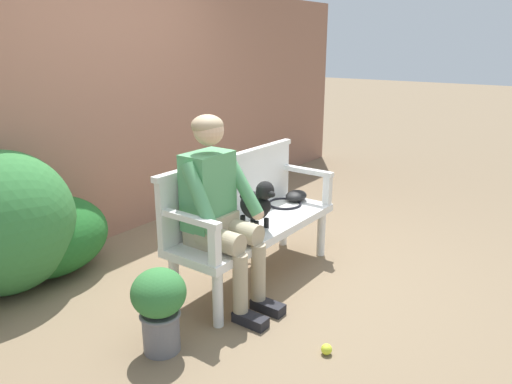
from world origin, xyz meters
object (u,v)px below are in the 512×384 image
baseball_glove (296,196)px  tennis_ball (327,349)px  person_seated (218,205)px  dog_on_bench (257,203)px  potted_plant (159,304)px  tennis_racket (281,204)px  garden_bench (256,231)px

baseball_glove → tennis_ball: size_ratio=3.33×
person_seated → tennis_ball: size_ratio=20.08×
dog_on_bench → potted_plant: bearing=-177.7°
tennis_ball → potted_plant: size_ratio=0.13×
person_seated → potted_plant: person_seated is taller
dog_on_bench → baseball_glove: size_ratio=1.69×
tennis_racket → baseball_glove: 0.17m
dog_on_bench → baseball_glove: 0.72m
dog_on_bench → tennis_racket: bearing=14.6°
baseball_glove → potted_plant: 1.74m
baseball_glove → garden_bench: bearing=178.6°
garden_bench → baseball_glove: bearing=3.8°
tennis_racket → baseball_glove: size_ratio=2.53×
dog_on_bench → tennis_racket: size_ratio=0.67×
person_seated → tennis_racket: person_seated is taller
dog_on_bench → tennis_racket: dog_on_bench is taller
tennis_racket → dog_on_bench: bearing=-165.4°
tennis_racket → baseball_glove: baseball_glove is taller
baseball_glove → potted_plant: (-1.73, -0.13, -0.19)m
garden_bench → person_seated: size_ratio=1.15×
person_seated → tennis_ball: (-0.09, -0.89, -0.69)m
garden_bench → tennis_racket: bearing=10.6°
dog_on_bench → tennis_racket: 0.58m
tennis_ball → potted_plant: (-0.54, 0.82, 0.27)m
garden_bench → tennis_ball: garden_bench is taller
garden_bench → person_seated: bearing=-178.2°
tennis_racket → baseball_glove: bearing=-16.4°
garden_bench → baseball_glove: size_ratio=6.93×
garden_bench → tennis_ball: 1.12m
garden_bench → tennis_ball: size_ratio=23.10×
person_seated → dog_on_bench: person_seated is taller
tennis_ball → garden_bench: bearing=59.3°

